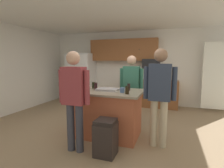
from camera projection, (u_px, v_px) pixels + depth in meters
The scene contains 20 objects.
floor at pixel (109, 131), 3.97m from camera, with size 7.04×7.04×0.00m, color #937A5B.
ceiling at pixel (109, 9), 3.62m from camera, with size 7.04×7.04×0.00m, color white.
back_wall at pixel (135, 68), 6.42m from camera, with size 6.40×0.10×2.60m, color white.
french_door_window_panel at pixel (219, 76), 5.24m from camera, with size 0.90×0.06×2.00m, color white.
cabinet_run_upper at pixel (123, 50), 6.28m from camera, with size 2.40×0.38×0.75m.
cabinet_run_lower at pixel (150, 93), 6.04m from camera, with size 1.80×0.63×0.90m.
refrigerator at pixel (81, 78), 6.72m from camera, with size 0.95×0.76×1.82m.
microwave_over_range at pixel (151, 64), 5.93m from camera, with size 0.56×0.40×0.32m, color black.
kitchen_island at pixel (107, 113), 3.67m from camera, with size 1.43×0.94×0.95m.
person_guest_left at pixel (131, 85), 4.24m from camera, with size 0.57×0.22×1.68m.
person_guest_right at pixel (74, 95), 2.96m from camera, with size 0.57×0.23×1.72m.
person_guest_by_door at pixel (160, 91), 3.12m from camera, with size 0.57×0.23×1.77m.
mug_blue_stoneware at pixel (122, 90), 3.38m from camera, with size 0.13×0.09×0.10m.
glass_short_whisky at pixel (127, 90), 3.23m from camera, with size 0.07×0.07×0.15m.
glass_dark_ale at pixel (94, 85), 3.89m from camera, with size 0.07×0.07×0.14m.
tumbler_amber at pixel (96, 86), 3.71m from camera, with size 0.07×0.07×0.15m.
mug_ceramic_white at pixel (87, 86), 3.84m from camera, with size 0.12×0.08×0.10m.
glass_pilsner at pixel (129, 87), 3.64m from camera, with size 0.06×0.06×0.14m.
serving_tray at pixel (108, 89), 3.62m from camera, with size 0.44×0.30×0.04m.
trash_bin at pixel (106, 138), 2.91m from camera, with size 0.34×0.34×0.61m.
Camera 1 is at (1.29, -3.57, 1.57)m, focal length 28.36 mm.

